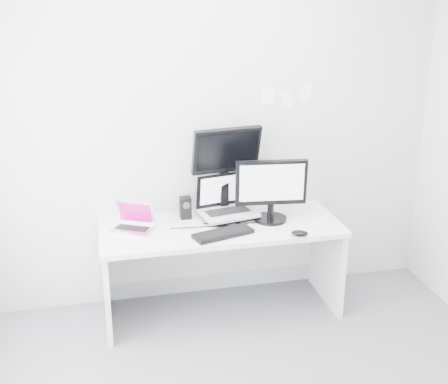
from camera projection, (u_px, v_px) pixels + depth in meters
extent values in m
plane|color=silver|center=(211.00, 133.00, 4.53)|extent=(3.60, 0.00, 3.60)
cube|color=white|center=(221.00, 269.00, 4.54)|extent=(1.80, 0.70, 0.73)
cube|color=silver|center=(131.00, 217.00, 4.28)|extent=(0.36, 0.33, 0.22)
cube|color=black|center=(186.00, 208.00, 4.53)|extent=(0.10, 0.10, 0.17)
cube|color=silver|center=(229.00, 198.00, 4.48)|extent=(0.47, 0.40, 0.34)
cube|color=black|center=(225.00, 170.00, 4.52)|extent=(0.55, 0.27, 0.72)
cube|color=black|center=(271.00, 190.00, 4.43)|extent=(0.56, 0.31, 0.49)
cube|color=black|center=(223.00, 234.00, 4.23)|extent=(0.46, 0.27, 0.03)
ellipsoid|color=black|center=(300.00, 233.00, 4.23)|extent=(0.14, 0.12, 0.04)
cube|color=white|center=(268.00, 96.00, 4.53)|extent=(0.10, 0.00, 0.14)
cube|color=white|center=(287.00, 101.00, 4.57)|extent=(0.09, 0.00, 0.13)
cube|color=white|center=(305.00, 93.00, 4.58)|extent=(0.10, 0.00, 0.14)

